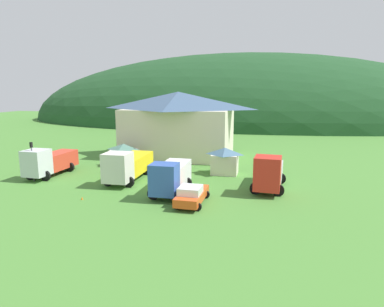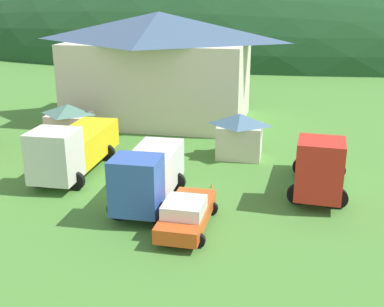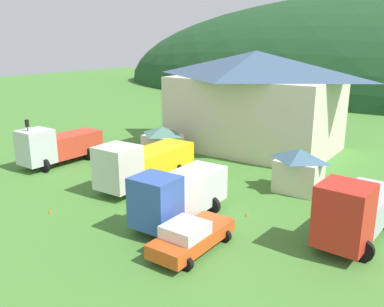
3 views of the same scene
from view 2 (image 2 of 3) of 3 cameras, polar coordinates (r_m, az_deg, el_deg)
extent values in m
plane|color=#477F33|center=(26.82, -5.33, -4.92)|extent=(200.00, 200.00, 0.00)
ellipsoid|color=#1E4723|center=(96.84, 7.33, 12.13)|extent=(131.94, 60.00, 39.53)
cube|color=beige|center=(41.98, -3.82, 8.63)|extent=(14.72, 9.78, 6.85)
pyramid|color=#3D5675|center=(41.44, -3.96, 14.94)|extent=(15.89, 10.57, 2.40)
cube|color=beige|center=(32.52, 5.68, 1.47)|extent=(2.95, 2.32, 2.27)
pyramid|color=#42667F|center=(32.11, 5.77, 4.09)|extent=(3.18, 2.51, 0.80)
cube|color=beige|center=(37.19, -14.43, 3.03)|extent=(2.94, 2.51, 2.11)
pyramid|color=#4C7A6B|center=(36.85, -14.61, 5.17)|extent=(3.17, 2.72, 0.74)
cube|color=silver|center=(27.90, -16.11, -0.25)|extent=(2.57, 2.48, 2.89)
cube|color=black|center=(27.61, -16.33, 0.92)|extent=(1.39, 1.97, 0.93)
cube|color=yellow|center=(31.70, -12.70, 1.28)|extent=(2.64, 6.07, 1.85)
cylinder|color=black|center=(27.92, -13.79, -3.20)|extent=(1.10, 0.30, 1.10)
cylinder|color=black|center=(28.89, -17.84, -2.83)|extent=(1.10, 0.30, 1.10)
cylinder|color=black|center=(32.36, -10.15, 0.09)|extent=(1.10, 0.30, 1.10)
cylinder|color=black|center=(33.20, -13.76, 0.31)|extent=(1.10, 0.30, 1.10)
cube|color=#3356AD|center=(23.11, -6.64, -3.75)|extent=(2.35, 2.06, 2.75)
cube|color=black|center=(22.80, -6.78, -2.44)|extent=(1.27, 1.64, 0.88)
cube|color=silver|center=(26.21, -4.47, -1.70)|extent=(2.38, 4.68, 2.09)
cylinder|color=black|center=(23.40, -4.14, -7.06)|extent=(1.10, 0.30, 1.10)
cylinder|color=black|center=(23.96, -8.85, -6.60)|extent=(1.10, 0.30, 1.10)
cylinder|color=black|center=(26.99, -1.95, -3.42)|extent=(1.10, 0.30, 1.10)
cylinder|color=black|center=(27.48, -6.07, -3.11)|extent=(1.10, 0.30, 1.10)
cube|color=red|center=(25.43, 15.01, -1.79)|extent=(2.50, 2.52, 3.06)
cube|color=black|center=(25.09, 15.13, -0.44)|extent=(1.38, 1.98, 0.98)
cube|color=#B2B2B7|center=(29.09, 15.02, -0.73)|extent=(2.66, 5.02, 1.60)
cylinder|color=black|center=(26.02, 16.99, -5.14)|extent=(1.10, 0.30, 1.10)
cylinder|color=black|center=(25.99, 12.47, -4.76)|extent=(1.10, 0.30, 1.10)
cylinder|color=black|center=(30.07, 16.86, -1.89)|extent=(1.10, 0.30, 1.10)
cylinder|color=black|center=(30.06, 12.97, -1.56)|extent=(1.10, 0.30, 1.10)
cube|color=#E04F1D|center=(22.80, -0.58, -7.34)|extent=(2.04, 4.99, 0.70)
cube|color=silver|center=(21.99, -0.94, -6.46)|extent=(1.84, 2.01, 0.62)
cylinder|color=black|center=(21.33, 0.70, -10.35)|extent=(0.68, 0.24, 0.68)
cylinder|color=black|center=(21.70, -3.86, -9.85)|extent=(0.68, 0.24, 0.68)
cylinder|color=black|center=(24.29, 2.32, -6.57)|extent=(0.68, 0.24, 0.68)
cylinder|color=black|center=(24.61, -1.68, -6.21)|extent=(0.68, 0.24, 0.68)
cone|color=orange|center=(27.69, 2.38, -4.07)|extent=(0.36, 0.36, 0.46)
camera|label=1|loc=(7.57, 175.27, -26.16)|focal=32.05mm
camera|label=3|loc=(7.94, 62.73, 4.85)|focal=38.05mm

